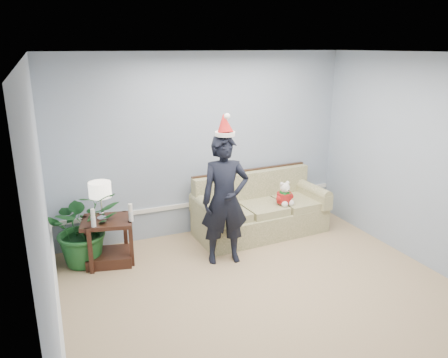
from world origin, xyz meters
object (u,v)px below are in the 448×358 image
side_table (109,246)px  man (225,200)px  houseplant (84,227)px  teddy_bear (284,196)px  sofa (259,212)px  table_lamp (100,191)px

side_table → man: size_ratio=0.43×
houseplant → teddy_bear: bearing=-4.5°
sofa → teddy_bear: 0.48m
houseplant → sofa: bearing=0.3°
houseplant → man: bearing=-20.6°
sofa → side_table: sofa is taller
teddy_bear → table_lamp: bearing=170.2°
sofa → man: 1.20m
side_table → houseplant: size_ratio=0.72×
table_lamp → houseplant: 0.55m
houseplant → teddy_bear: (2.87, -0.22, 0.10)m
houseplant → teddy_bear: size_ratio=2.81×
houseplant → table_lamp: bearing=-20.5°
table_lamp → man: 1.59m
man → houseplant: bearing=170.2°
man → sofa: bearing=48.5°
sofa → houseplant: (-2.57, -0.01, 0.19)m
side_table → teddy_bear: bearing=-2.5°
table_lamp → teddy_bear: size_ratio=1.38×
table_lamp → houseplant: table_lamp is taller
side_table → table_lamp: table_lamp is taller
man → table_lamp: bearing=170.2°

